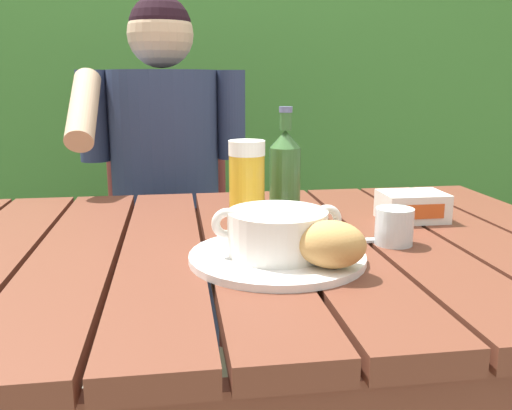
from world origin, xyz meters
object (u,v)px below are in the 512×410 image
water_glass_small (394,226)px  table_knife (348,240)px  soup_bowl (277,231)px  chair_near_diner (169,241)px  beer_glass (247,184)px  beer_bottle (285,171)px  butter_tub (412,206)px  serving_plate (277,257)px  bread_roll (331,244)px  person_eating (165,177)px

water_glass_small → table_knife: 0.08m
soup_bowl → chair_near_diner: bearing=100.7°
beer_glass → beer_bottle: size_ratio=0.74×
chair_near_diner → beer_bottle: (0.26, -0.70, 0.35)m
beer_bottle → butter_tub: 0.27m
serving_plate → bread_roll: bearing=-49.4°
serving_plate → beer_glass: (-0.02, 0.22, 0.08)m
butter_tub → water_glass_small: bearing=-123.3°
chair_near_diner → water_glass_small: 1.06m
beer_bottle → water_glass_small: 0.29m
person_eating → beer_bottle: 0.57m
serving_plate → chair_near_diner: bearing=100.7°
soup_bowl → butter_tub: 0.39m
butter_tub → chair_near_diner: bearing=123.4°
chair_near_diner → beer_bottle: 0.82m
chair_near_diner → beer_glass: bearing=-77.8°
water_glass_small → butter_tub: bearing=56.7°
person_eating → water_glass_small: 0.85m
beer_glass → table_knife: size_ratio=1.09×
beer_glass → water_glass_small: bearing=-33.6°
bread_roll → table_knife: size_ratio=0.81×
chair_near_diner → beer_glass: size_ratio=5.57×
serving_plate → soup_bowl: (0.00, -0.00, 0.04)m
butter_tub → beer_glass: bearing=179.6°
soup_bowl → bread_roll: (0.07, -0.08, -0.00)m
soup_bowl → beer_bottle: (0.07, 0.30, 0.05)m
bread_roll → water_glass_small: bread_roll is taller
table_knife → soup_bowl: bearing=-151.0°
beer_glass → water_glass_small: beer_glass is taller
chair_near_diner → butter_tub: size_ratio=7.33×
chair_near_diner → person_eating: 0.32m
beer_bottle → water_glass_small: size_ratio=3.43×
soup_bowl → beer_bottle: 0.31m
soup_bowl → person_eating: bearing=103.5°
beer_glass → butter_tub: (0.35, -0.00, -0.06)m
chair_near_diner → butter_tub: chair_near_diner is taller
serving_plate → butter_tub: butter_tub is taller
water_glass_small → beer_bottle: bearing=122.4°
serving_plate → soup_bowl: soup_bowl is taller
beer_glass → water_glass_small: 0.29m
person_eating → beer_glass: 0.61m
soup_bowl → beer_glass: (-0.02, 0.22, 0.04)m
person_eating → table_knife: 0.79m
water_glass_small → table_knife: size_ratio=0.43×
chair_near_diner → person_eating: size_ratio=0.76×
bread_roll → serving_plate: bearing=130.6°
chair_near_diner → butter_tub: (0.51, -0.78, 0.28)m
bread_roll → table_knife: 0.18m
butter_tub → soup_bowl: bearing=-146.3°
serving_plate → bread_roll: size_ratio=2.27×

